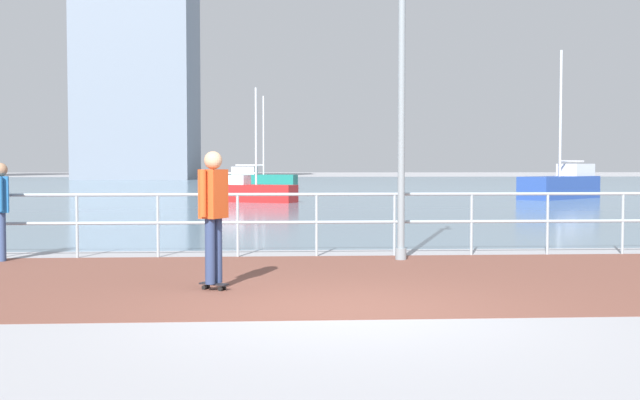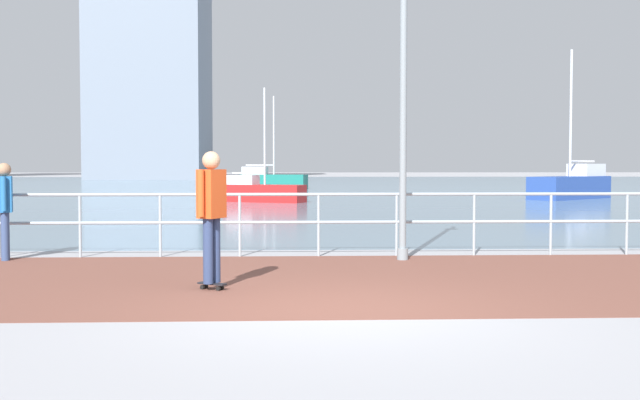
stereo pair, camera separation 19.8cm
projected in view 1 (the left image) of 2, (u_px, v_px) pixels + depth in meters
ground at (285, 191)px, 48.65m from camera, size 220.00×220.00×0.00m
brick_paving at (328, 280)px, 11.12m from camera, size 28.00×5.76×0.01m
harbor_water at (283, 186)px, 58.86m from camera, size 180.00×88.00×0.00m
waterfront_railing at (317, 213)px, 13.96m from camera, size 25.25×0.06×1.13m
lamppost at (404, 83)px, 13.49m from camera, size 0.50×0.77×5.49m
skateboarder at (213, 206)px, 10.17m from camera, size 0.40×0.52×1.81m
bystander at (1, 203)px, 13.27m from camera, size 0.32×0.55×1.66m
sailboat_ivory at (562, 185)px, 37.42m from camera, size 4.83×4.39×7.03m
sailboat_yellow at (253, 191)px, 34.00m from camera, size 3.65×2.45×4.94m
sailboat_teal at (261, 180)px, 52.89m from camera, size 4.64×2.49×6.23m
tower_glass at (139, 12)px, 88.52m from camera, size 12.16×15.83×39.39m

